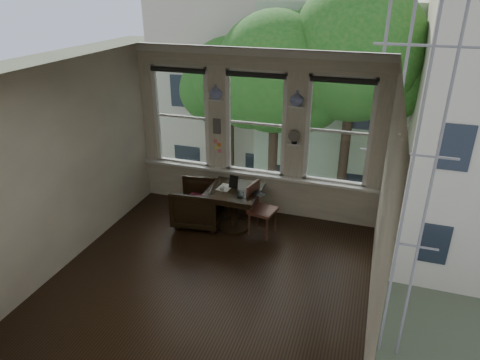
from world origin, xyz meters
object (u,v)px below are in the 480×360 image
(laptop, at_px, (253,194))
(table, at_px, (234,209))
(side_chair_right, at_px, (263,210))
(armchair_left, at_px, (198,204))
(mug, at_px, (222,189))

(laptop, bearing_deg, table, -167.68)
(table, xyz_separation_m, side_chair_right, (0.53, -0.03, 0.09))
(armchair_left, relative_size, laptop, 2.40)
(armchair_left, bearing_deg, laptop, 80.59)
(table, distance_m, laptop, 0.54)
(side_chair_right, distance_m, laptop, 0.35)
(table, bearing_deg, mug, -143.07)
(laptop, distance_m, mug, 0.54)
(table, xyz_separation_m, armchair_left, (-0.66, -0.04, 0.01))
(laptop, bearing_deg, armchair_left, -157.16)
(table, distance_m, mug, 0.47)
(mug, bearing_deg, table, 36.93)
(table, xyz_separation_m, mug, (-0.17, -0.13, 0.42))
(table, relative_size, armchair_left, 1.06)
(armchair_left, distance_m, mug, 0.64)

